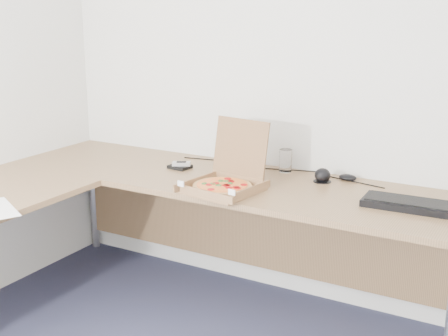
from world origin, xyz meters
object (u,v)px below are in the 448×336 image
Objects in this scene: keyboard at (419,206)px; wallet at (180,167)px; desk at (127,196)px; pizza_box at (224,183)px; drinking_glass at (285,161)px.

keyboard is 4.40× the size of wallet.
pizza_box is at bearing 29.50° from desk.
pizza_box is 3.32× the size of wallet.
pizza_box is 3.01× the size of drinking_glass.
pizza_box reaches higher than desk.
pizza_box is 0.75× the size of keyboard.
drinking_glass reaches higher than desk.
desk is 5.11× the size of keyboard.
pizza_box reaches higher than wallet.
keyboard is at bearing 19.98° from pizza_box.
drinking_glass is at bearing 157.52° from keyboard.
desk is at bearing -127.52° from drinking_glass.
drinking_glass is at bearing 84.22° from pizza_box.
drinking_glass is 0.82m from keyboard.
wallet reaches higher than desk.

